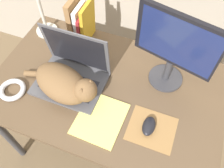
# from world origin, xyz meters

# --- Properties ---
(desk) EXTENTS (1.21, 0.76, 0.72)m
(desk) POSITION_xyz_m (0.00, 0.38, 0.64)
(desk) COLOR brown
(desk) RESTS_ON ground_plane
(laptop) EXTENTS (0.35, 0.27, 0.28)m
(laptop) POSITION_xyz_m (-0.18, 0.36, 0.77)
(laptop) COLOR #4C4C51
(laptop) RESTS_ON desk
(cat) EXTENTS (0.44, 0.27, 0.16)m
(cat) POSITION_xyz_m (-0.18, 0.28, 0.79)
(cat) COLOR brown
(cat) RESTS_ON desk
(external_monitor) EXTENTS (0.39, 0.18, 0.42)m
(external_monitor) POSITION_xyz_m (0.27, 0.54, 0.96)
(external_monitor) COLOR #333338
(external_monitor) RESTS_ON desk
(mousepad) EXTENTS (0.22, 0.19, 0.00)m
(mousepad) POSITION_xyz_m (0.28, 0.23, 0.72)
(mousepad) COLOR olive
(mousepad) RESTS_ON desk
(computer_mouse) EXTENTS (0.06, 0.10, 0.03)m
(computer_mouse) POSITION_xyz_m (0.27, 0.23, 0.74)
(computer_mouse) COLOR black
(computer_mouse) RESTS_ON mousepad
(book_row) EXTENTS (0.11, 0.17, 0.25)m
(book_row) POSITION_xyz_m (-0.27, 0.67, 0.84)
(book_row) COLOR olive
(book_row) RESTS_ON desk
(cable_coil) EXTENTS (0.14, 0.14, 0.03)m
(cable_coil) POSITION_xyz_m (-0.44, 0.18, 0.73)
(cable_coil) COLOR silver
(cable_coil) RESTS_ON desk
(notepad) EXTENTS (0.22, 0.26, 0.01)m
(notepad) POSITION_xyz_m (0.04, 0.19, 0.72)
(notepad) COLOR #E5DB6B
(notepad) RESTS_ON desk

